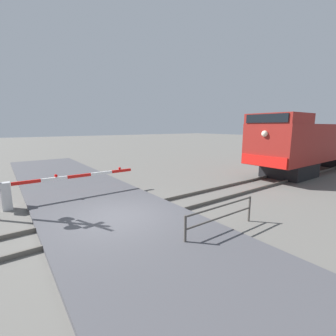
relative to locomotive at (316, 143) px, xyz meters
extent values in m
plane|color=#605E59|center=(0.00, -16.54, -2.15)|extent=(160.00, 160.00, 0.00)
cube|color=#59544C|center=(-0.72, -16.54, -2.07)|extent=(0.08, 80.00, 0.15)
cube|color=#59544C|center=(0.72, -16.54, -2.07)|extent=(0.08, 80.00, 0.15)
cube|color=#47474C|center=(0.00, -16.54, -2.07)|extent=(36.00, 5.15, 0.15)
cube|color=black|center=(0.00, -3.81, -1.62)|extent=(2.61, 3.20, 1.05)
cube|color=black|center=(0.00, 4.29, -1.62)|extent=(2.61, 3.20, 1.05)
cube|color=maroon|center=(0.00, 0.24, 0.17)|extent=(3.07, 14.72, 2.54)
cube|color=maroon|center=(0.00, -5.74, 1.75)|extent=(3.01, 2.76, 0.62)
cube|color=black|center=(0.00, -7.15, 1.75)|extent=(2.61, 0.06, 0.50)
cube|color=red|center=(0.00, -7.16, -0.75)|extent=(2.91, 0.08, 0.64)
sphere|color=#F2EACC|center=(0.00, -7.17, 0.87)|extent=(0.36, 0.36, 0.36)
cube|color=silver|center=(-3.76, -19.78, -1.57)|extent=(0.36, 0.36, 1.17)
cube|color=red|center=(-3.76, -19.02, -1.08)|extent=(0.10, 1.11, 0.14)
cube|color=white|center=(-3.76, -17.92, -1.08)|extent=(0.10, 1.11, 0.14)
cube|color=red|center=(-3.76, -16.81, -1.08)|extent=(0.10, 1.11, 0.14)
cube|color=white|center=(-3.76, -15.70, -1.08)|extent=(0.10, 1.11, 0.14)
cube|color=red|center=(-3.76, -14.59, -1.08)|extent=(0.10, 1.11, 0.14)
sphere|color=red|center=(-3.76, -17.84, -0.94)|extent=(0.14, 0.14, 0.14)
sphere|color=red|center=(-3.76, -14.68, -0.94)|extent=(0.14, 0.14, 0.14)
cylinder|color=#4C4742|center=(2.93, -15.76, -1.67)|extent=(0.08, 0.08, 0.95)
cylinder|color=#4C4742|center=(2.93, -12.69, -1.67)|extent=(0.08, 0.08, 0.95)
cylinder|color=#4C4742|center=(2.93, -14.22, -1.24)|extent=(0.06, 3.07, 0.06)
cylinder|color=#4C4742|center=(2.93, -14.22, -1.63)|extent=(0.06, 3.07, 0.06)
camera|label=1|loc=(7.60, -19.81, 1.28)|focal=24.60mm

